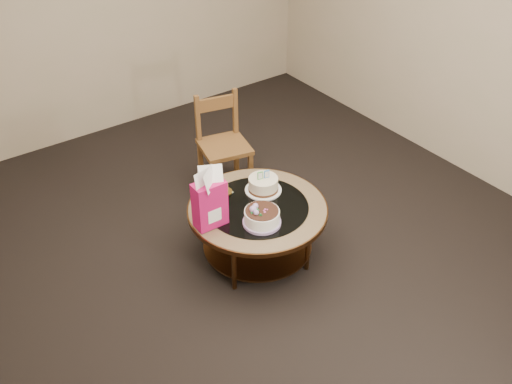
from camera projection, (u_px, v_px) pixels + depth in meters
ground at (257, 254)px, 4.38m from camera, size 5.00×5.00×0.00m
room_walls at (258, 65)px, 3.47m from camera, size 4.52×5.02×2.61m
coffee_table at (257, 215)px, 4.16m from camera, size 1.02×1.02×0.46m
decorated_cake at (262, 218)px, 3.92m from camera, size 0.27×0.27×0.16m
cream_cake at (263, 185)px, 4.23m from camera, size 0.27×0.27×0.17m
gift_bag at (209, 198)px, 3.82m from camera, size 0.23×0.17×0.44m
pillar_candle at (225, 190)px, 4.22m from camera, size 0.11×0.11×0.08m
dining_chair at (223, 144)px, 4.87m from camera, size 0.47×0.47×0.86m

